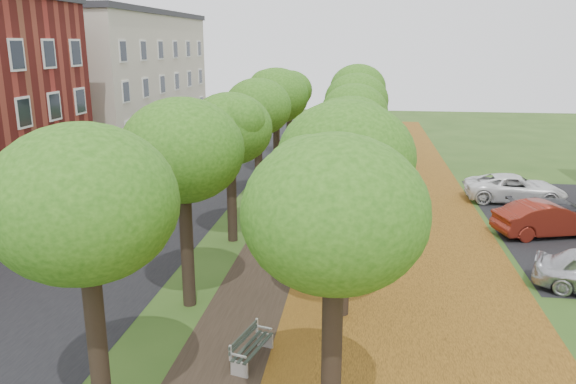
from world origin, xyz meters
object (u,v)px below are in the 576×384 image
(car_red, at_px, (548,219))
(car_grey, at_px, (562,215))
(bench, at_px, (251,347))
(car_white, at_px, (515,188))

(car_red, distance_m, car_grey, 1.31)
(bench, bearing_deg, car_white, -17.38)
(bench, xyz_separation_m, car_white, (10.64, 16.80, 0.29))
(car_grey, bearing_deg, bench, 134.61)
(car_red, relative_size, car_grey, 0.99)
(car_red, bearing_deg, car_grey, -58.61)
(car_grey, bearing_deg, car_white, 8.78)
(bench, distance_m, car_grey, 16.86)
(car_grey, xyz_separation_m, car_white, (-0.88, 4.48, 0.04))
(car_red, xyz_separation_m, car_white, (0.00, 5.44, -0.04))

